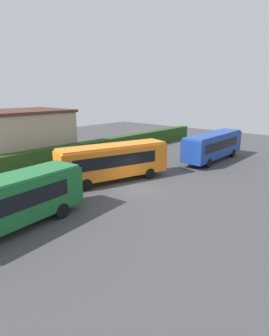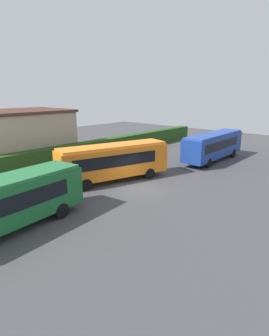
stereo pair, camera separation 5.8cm
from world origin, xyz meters
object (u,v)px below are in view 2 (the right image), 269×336
bus_orange (114,160)px  person_left (89,161)px  bus_green (5,202)px  bus_blue (214,145)px  person_center (139,162)px

bus_orange → person_left: 4.54m
bus_green → bus_blue: bearing=-8.2°
person_left → bus_blue: bearing=29.2°
bus_blue → person_center: 9.74m
bus_blue → person_left: (-12.41, 7.36, -0.88)m
bus_orange → person_center: bus_orange is taller
bus_blue → person_center: (-8.97, 3.66, -0.96)m
bus_blue → person_center: size_ratio=6.33×
bus_orange → person_center: (4.12, 0.68, -1.02)m
person_center → bus_blue: bearing=-57.4°
person_center → bus_green: bearing=156.0°
bus_green → person_left: bearing=23.9°
bus_blue → bus_orange: bearing=166.1°
bus_orange → bus_blue: (13.10, -2.97, -0.06)m
bus_blue → person_center: bus_blue is taller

